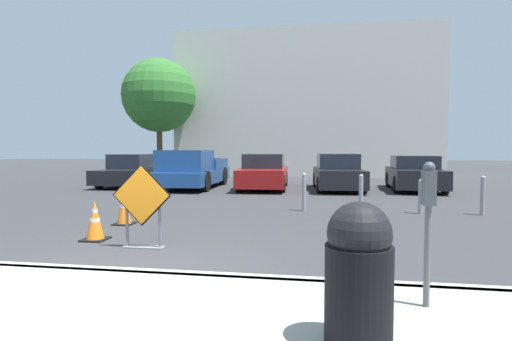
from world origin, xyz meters
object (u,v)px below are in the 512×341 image
object	(u,v)px
parked_car_nearest	(132,171)
trash_bin	(359,273)
road_closed_sign	(142,203)
parked_car_fourth	(414,174)
bollard_fourth	(483,194)
parking_meter	(428,209)
bollard_third	(420,195)
parked_car_second	(264,173)
bollard_nearest	(304,191)
parked_car_third	(338,173)
pickup_truck	(192,171)
traffic_cone_second	(124,207)
traffic_cone_nearest	(95,221)
bollard_second	(361,192)

from	to	relation	value
parked_car_nearest	trash_bin	size ratio (longest dim) A/B	4.14
road_closed_sign	parked_car_fourth	world-z (taller)	road_closed_sign
bollard_fourth	parking_meter	xyz separation A→B (m)	(-3.04, -6.75, 0.57)
road_closed_sign	bollard_third	world-z (taller)	road_closed_sign
road_closed_sign	parking_meter	distance (m)	4.57
parked_car_second	trash_bin	xyz separation A→B (m)	(2.61, -13.53, 0.03)
trash_bin	bollard_nearest	distance (m)	7.66
parked_car_third	parking_meter	bearing A→B (deg)	87.37
parked_car_third	bollard_nearest	bearing A→B (deg)	74.93
road_closed_sign	parked_car_fourth	bearing A→B (deg)	57.65
parked_car_second	trash_bin	size ratio (longest dim) A/B	4.12
parked_car_nearest	pickup_truck	size ratio (longest dim) A/B	0.90
parked_car_nearest	bollard_nearest	xyz separation A→B (m)	(8.03, -6.30, -0.12)
bollard_nearest	parking_meter	size ratio (longest dim) A/B	0.73
trash_bin	bollard_third	xyz separation A→B (m)	(2.28, 7.63, -0.23)
parked_car_third	parking_meter	size ratio (longest dim) A/B	3.00
traffic_cone_second	bollard_nearest	bearing A→B (deg)	33.39
traffic_cone_nearest	bollard_fourth	bearing A→B (deg)	26.59
parked_car_fourth	bollard_nearest	size ratio (longest dim) A/B	4.07
pickup_truck	parking_meter	distance (m)	13.85
parked_car_nearest	parked_car_second	bearing A→B (deg)	174.93
bollard_third	parked_car_fourth	bearing A→B (deg)	78.66
bollard_third	pickup_truck	bearing A→B (deg)	145.16
parked_car_second	bollard_third	xyz separation A→B (m)	(4.89, -5.90, -0.20)
pickup_truck	bollard_third	bearing A→B (deg)	144.20
parked_car_fourth	parked_car_third	bearing A→B (deg)	9.01
parked_car_third	bollard_second	bearing A→B (deg)	89.42
traffic_cone_second	parked_car_second	world-z (taller)	parked_car_second
trash_bin	bollard_nearest	bearing A→B (deg)	95.27
pickup_truck	parked_car_fourth	world-z (taller)	pickup_truck
pickup_truck	parked_car_third	world-z (taller)	pickup_truck
parked_car_third	trash_bin	xyz separation A→B (m)	(-0.45, -13.47, 0.03)
bollard_nearest	parked_car_third	bearing A→B (deg)	78.83
bollard_third	parking_meter	size ratio (longest dim) A/B	0.64
parking_meter	parked_car_third	bearing A→B (deg)	91.27
traffic_cone_nearest	bollard_fourth	world-z (taller)	bollard_fourth
pickup_truck	bollard_second	bearing A→B (deg)	138.44
parked_car_second	bollard_second	distance (m)	6.81
traffic_cone_nearest	parked_car_third	distance (m)	11.02
parked_car_second	bollard_second	xyz separation A→B (m)	(3.40, -5.90, -0.14)
traffic_cone_nearest	pickup_truck	distance (m)	9.70
road_closed_sign	parked_car_nearest	size ratio (longest dim) A/B	0.30
traffic_cone_second	bollard_third	xyz separation A→B (m)	(6.86, 2.55, 0.08)
road_closed_sign	traffic_cone_second	size ratio (longest dim) A/B	1.76
pickup_truck	bollard_nearest	xyz separation A→B (m)	(4.97, -5.53, -0.20)
trash_bin	parked_car_fourth	bearing A→B (deg)	75.69
traffic_cone_second	bollard_second	distance (m)	5.94
trash_bin	pickup_truck	bearing A→B (deg)	113.30
bollard_second	parked_car_third	bearing A→B (deg)	93.32
parked_car_nearest	parked_car_third	bearing A→B (deg)	175.75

